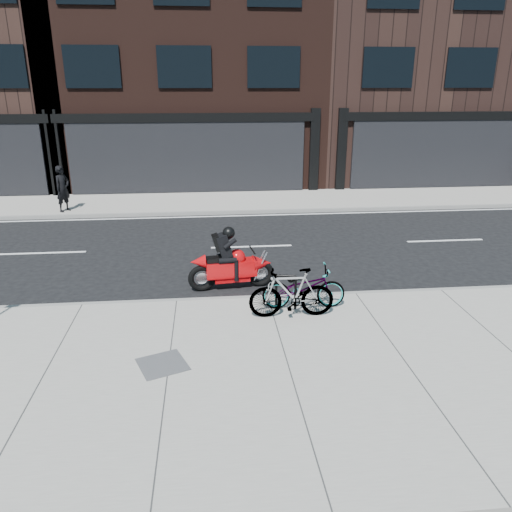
{
  "coord_description": "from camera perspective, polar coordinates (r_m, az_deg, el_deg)",
  "views": [
    {
      "loc": [
        -1.26,
        -12.03,
        4.62
      ],
      "look_at": [
        -0.21,
        -1.42,
        0.9
      ],
      "focal_mm": 35.0,
      "sensor_mm": 36.0,
      "label": 1
    }
  ],
  "objects": [
    {
      "name": "bicycle_rear",
      "position": [
        10.0,
        4.08,
        -4.23
      ],
      "size": [
        1.72,
        0.52,
        1.03
      ],
      "primitive_type": "imported",
      "rotation": [
        0.0,
        0.0,
        4.69
      ],
      "color": "gray",
      "rests_on": "sidewalk_near"
    },
    {
      "name": "bike_rack",
      "position": [
        10.38,
        3.43,
        -3.76
      ],
      "size": [
        0.44,
        0.15,
        0.75
      ],
      "rotation": [
        0.0,
        0.0,
        -0.25
      ],
      "color": "black",
      "rests_on": "sidewalk_near"
    },
    {
      "name": "utility_grate",
      "position": [
        8.72,
        -10.63,
        -12.06
      ],
      "size": [
        0.97,
        0.97,
        0.02
      ],
      "primitive_type": "cube",
      "rotation": [
        0.0,
        0.0,
        0.38
      ],
      "color": "#454547",
      "rests_on": "sidewalk_near"
    },
    {
      "name": "sidewalk_far",
      "position": [
        20.33,
        -2.0,
        6.27
      ],
      "size": [
        60.0,
        3.5,
        0.13
      ],
      "primitive_type": "cube",
      "color": "gray",
      "rests_on": "ground"
    },
    {
      "name": "building_mideast",
      "position": [
        28.87,
        18.63,
        21.54
      ],
      "size": [
        12.0,
        10.0,
        12.5
      ],
      "primitive_type": "cube",
      "color": "black",
      "rests_on": "ground"
    },
    {
      "name": "bicycle_front",
      "position": [
        10.43,
        5.47,
        -3.6
      ],
      "size": [
        1.75,
        0.66,
        0.91
      ],
      "primitive_type": "imported",
      "rotation": [
        0.0,
        0.0,
        1.54
      ],
      "color": "gray",
      "rests_on": "sidewalk_near"
    },
    {
      "name": "sidewalk_near",
      "position": [
        8.47,
        3.89,
        -13.35
      ],
      "size": [
        60.0,
        6.0,
        0.13
      ],
      "primitive_type": "cube",
      "color": "gray",
      "rests_on": "ground"
    },
    {
      "name": "building_center",
      "position": [
        26.67,
        -7.98,
        24.72
      ],
      "size": [
        12.0,
        10.0,
        14.5
      ],
      "primitive_type": "cube",
      "color": "black",
      "rests_on": "ground"
    },
    {
      "name": "ground",
      "position": [
        12.94,
        0.28,
        -1.67
      ],
      "size": [
        120.0,
        120.0,
        0.0
      ],
      "primitive_type": "plane",
      "color": "black",
      "rests_on": "ground"
    },
    {
      "name": "motorcycle",
      "position": [
        11.65,
        -2.42,
        -0.85
      ],
      "size": [
        2.05,
        0.58,
        1.53
      ],
      "rotation": [
        0.0,
        0.0,
        0.11
      ],
      "color": "black",
      "rests_on": "ground"
    },
    {
      "name": "pedestrian",
      "position": [
        19.59,
        -21.22,
        7.18
      ],
      "size": [
        0.66,
        0.73,
        1.67
      ],
      "primitive_type": "imported",
      "rotation": [
        0.0,
        0.0,
        1.0
      ],
      "color": "black",
      "rests_on": "sidewalk_far"
    }
  ]
}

